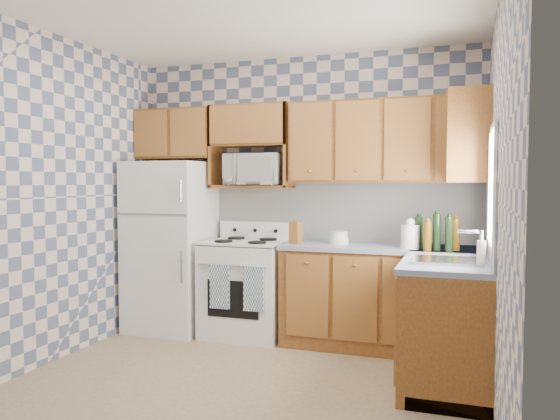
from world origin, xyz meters
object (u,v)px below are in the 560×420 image
(electric_kettle, at_px, (410,237))
(microwave, at_px, (255,170))
(stove_body, at_px, (246,289))
(refrigerator, at_px, (171,246))

(electric_kettle, bearing_deg, microwave, 170.26)
(stove_body, height_order, electric_kettle, electric_kettle)
(stove_body, distance_m, electric_kettle, 1.65)
(refrigerator, height_order, stove_body, refrigerator)
(stove_body, xyz_separation_m, microwave, (0.04, 0.13, 1.15))
(microwave, xyz_separation_m, electric_kettle, (1.50, -0.26, -0.58))
(refrigerator, relative_size, stove_body, 1.87)
(refrigerator, distance_m, microwave, 1.15)
(refrigerator, bearing_deg, microwave, 10.60)
(refrigerator, xyz_separation_m, microwave, (0.85, 0.16, 0.76))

